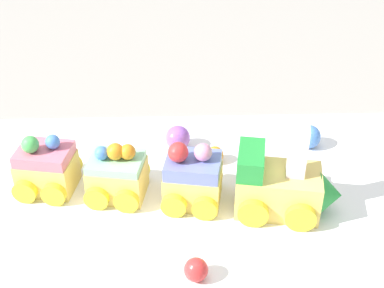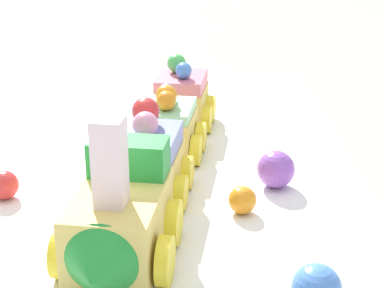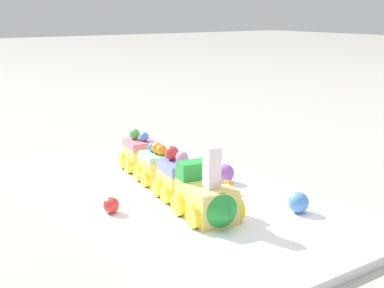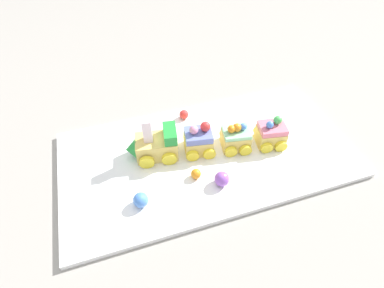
{
  "view_description": "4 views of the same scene",
  "coord_description": "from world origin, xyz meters",
  "views": [
    {
      "loc": [
        -0.0,
        -0.46,
        0.39
      ],
      "look_at": [
        0.01,
        0.02,
        0.06
      ],
      "focal_mm": 50.0,
      "sensor_mm": 36.0,
      "label": 1
    },
    {
      "loc": [
        0.46,
        0.01,
        0.24
      ],
      "look_at": [
        0.03,
        0.02,
        0.06
      ],
      "focal_mm": 60.0,
      "sensor_mm": 36.0,
      "label": 2
    },
    {
      "loc": [
        0.64,
        -0.43,
        0.28
      ],
      "look_at": [
        -0.01,
        0.03,
        0.08
      ],
      "focal_mm": 50.0,
      "sensor_mm": 36.0,
      "label": 3
    },
    {
      "loc": [
        0.17,
        0.4,
        0.5
      ],
      "look_at": [
        0.04,
        0.0,
        0.06
      ],
      "focal_mm": 28.0,
      "sensor_mm": 36.0,
      "label": 4
    }
  ],
  "objects": [
    {
      "name": "gumball_purple",
      "position": [
        -0.0,
        0.09,
        0.03
      ],
      "size": [
        0.03,
        0.03,
        0.03
      ],
      "primitive_type": "sphere",
      "color": "#9956C6",
      "rests_on": "display_board"
    },
    {
      "name": "cake_car_strawberry",
      "position": [
        -0.14,
        0.01,
        0.04
      ],
      "size": [
        0.07,
        0.07,
        0.07
      ],
      "rotation": [
        0.0,
        0.0,
        -0.17
      ],
      "color": "#EACC66",
      "rests_on": "display_board"
    },
    {
      "name": "cake_car_blueberry",
      "position": [
        0.01,
        -0.01,
        0.04
      ],
      "size": [
        0.07,
        0.07,
        0.08
      ],
      "rotation": [
        0.0,
        0.0,
        -0.17
      ],
      "color": "#EACC66",
      "rests_on": "display_board"
    },
    {
      "name": "gumball_blue",
      "position": [
        0.16,
        0.09,
        0.03
      ],
      "size": [
        0.03,
        0.03,
        0.03
      ],
      "primitive_type": "sphere",
      "color": "#4C84E0",
      "rests_on": "display_board"
    },
    {
      "name": "cake_car_mint",
      "position": [
        -0.07,
        0.0,
        0.04
      ],
      "size": [
        0.07,
        0.07,
        0.07
      ],
      "rotation": [
        0.0,
        0.0,
        -0.17
      ],
      "color": "#EACC66",
      "rests_on": "display_board"
    },
    {
      "name": "cake_train_locomotive",
      "position": [
        0.11,
        -0.03,
        0.04
      ],
      "size": [
        0.12,
        0.08,
        0.1
      ],
      "rotation": [
        0.0,
        0.0,
        -0.17
      ],
      "color": "#EACC66",
      "rests_on": "display_board"
    },
    {
      "name": "display_board",
      "position": [
        0.0,
        0.0,
        0.01
      ],
      "size": [
        0.63,
        0.32,
        0.01
      ],
      "primitive_type": "cube",
      "color": "white",
      "rests_on": "ground_plane"
    },
    {
      "name": "gumball_red",
      "position": [
        0.01,
        -0.12,
        0.02
      ],
      "size": [
        0.02,
        0.02,
        0.02
      ],
      "primitive_type": "sphere",
      "color": "red",
      "rests_on": "display_board"
    },
    {
      "name": "ground_plane",
      "position": [
        0.0,
        0.0,
        0.0
      ],
      "size": [
        10.0,
        10.0,
        0.0
      ],
      "primitive_type": "plane",
      "color": "gray"
    },
    {
      "name": "gumball_orange",
      "position": [
        0.04,
        0.06,
        0.02
      ],
      "size": [
        0.02,
        0.02,
        0.02
      ],
      "primitive_type": "sphere",
      "color": "orange",
      "rests_on": "display_board"
    }
  ]
}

